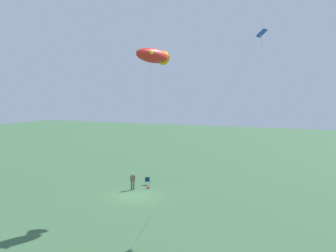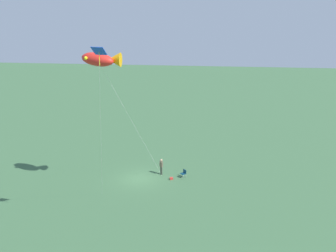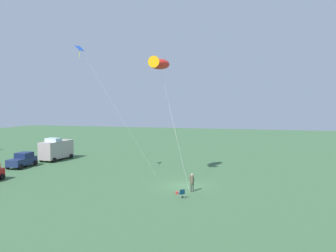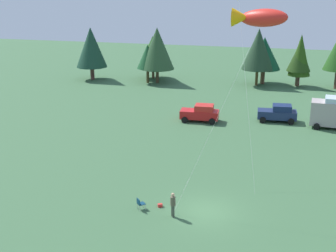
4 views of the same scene
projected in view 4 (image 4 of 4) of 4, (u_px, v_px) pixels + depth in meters
name	position (u px, v px, depth m)	size (l,w,h in m)	color
ground_plane	(207.00, 211.00, 31.91)	(160.00, 160.00, 0.00)	#3A613C
person_kite_flyer	(173.00, 203.00, 30.88)	(0.48, 0.51, 1.74)	#3F463B
folding_chair	(140.00, 203.00, 32.01)	(0.68, 0.68, 0.82)	#0C334C
backpack_on_grass	(160.00, 205.00, 32.50)	(0.32, 0.22, 0.22)	red
car_red_sedan	(201.00, 113.00, 51.62)	(4.29, 2.40, 1.89)	red
car_navy_hatch	(278.00, 113.00, 51.58)	(4.31, 2.44, 1.89)	#1B284E
treeline_distant	(210.00, 51.00, 69.12)	(40.84, 8.28, 8.30)	#55312C
kite_large_fish	(258.00, 18.00, 30.59)	(6.84, 5.73, 13.41)	red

